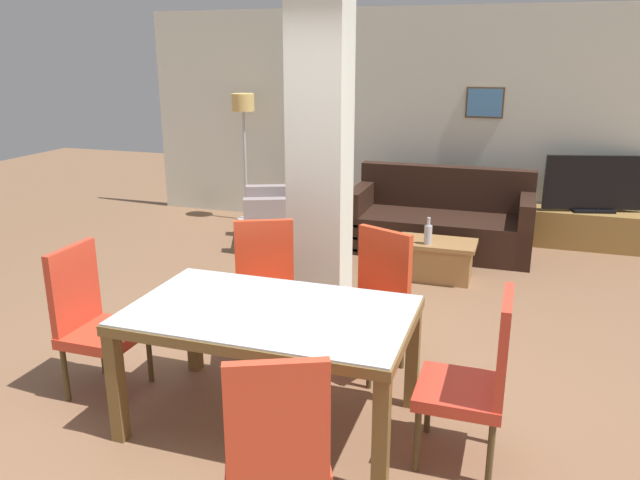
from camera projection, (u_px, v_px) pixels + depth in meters
name	position (u px, v px, depth m)	size (l,w,h in m)	color
ground_plane	(273.00, 421.00, 3.84)	(18.00, 18.00, 0.00)	brown
back_wall	(415.00, 121.00, 7.74)	(7.20, 0.09, 2.70)	silver
divider_pillar	(320.00, 158.00, 5.07)	(0.46, 0.39, 2.70)	silver
dining_table	(270.00, 332.00, 3.66)	(1.65, 0.99, 0.75)	brown
dining_chair_far_right	(373.00, 297.00, 4.38)	(0.61, 0.61, 0.99)	red
dining_chair_near_right	(277.00, 444.00, 2.74)	(0.61, 0.61, 0.99)	red
dining_chair_far_left	(265.00, 285.00, 4.61)	(0.61, 0.61, 0.99)	red
dining_chair_head_right	(477.00, 375.00, 3.33)	(0.46, 0.46, 0.99)	red
dining_chair_head_left	(93.00, 317.00, 4.06)	(0.46, 0.46, 0.99)	red
sofa	(440.00, 224.00, 7.08)	(1.99, 0.92, 0.91)	black
armchair	(286.00, 220.00, 7.29)	(1.10, 1.09, 0.82)	gray
coffee_table	(436.00, 259.00, 6.19)	(0.77, 0.46, 0.39)	#9D6E3F
bottle	(428.00, 234.00, 6.02)	(0.08, 0.08, 0.26)	#B2B7BC
tv_stand	(590.00, 230.00, 7.18)	(1.26, 0.40, 0.43)	olive
tv_screen	(596.00, 185.00, 7.02)	(1.12, 0.34, 0.64)	black
floor_lamp	(243.00, 116.00, 8.03)	(0.29, 0.29, 1.67)	#B7B7BC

